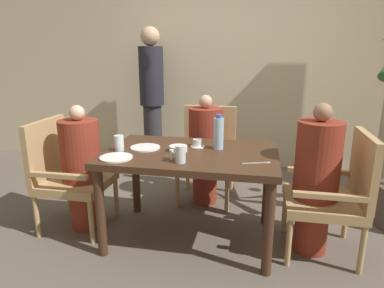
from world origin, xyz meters
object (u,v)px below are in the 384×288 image
(plate_main_left, at_px, (145,148))
(glass_tall_near, at_px, (119,143))
(diner_in_left_chair, at_px, (82,167))
(standing_host, at_px, (152,95))
(chair_left_side, at_px, (66,172))
(plate_main_right, at_px, (116,158))
(water_bottle, at_px, (219,133))
(chair_right_side, at_px, (336,192))
(diner_in_right_chair, at_px, (316,179))
(bowl_small, at_px, (178,149))
(teacup_with_saucer, at_px, (198,144))
(glass_tall_mid, at_px, (180,154))
(diner_in_far_chair, at_px, (205,149))
(chair_far_side, at_px, (207,151))

(plate_main_left, distance_m, glass_tall_near, 0.21)
(diner_in_left_chair, distance_m, standing_host, 1.66)
(chair_left_side, height_order, plate_main_right, chair_left_side)
(standing_host, height_order, water_bottle, standing_host)
(chair_left_side, xyz_separation_m, chair_right_side, (2.15, 0.00, 0.00))
(plate_main_left, distance_m, plate_main_right, 0.31)
(diner_in_left_chair, bearing_deg, plate_main_right, -31.67)
(standing_host, xyz_separation_m, water_bottle, (1.01, -1.49, -0.09))
(diner_in_right_chair, bearing_deg, bowl_small, -179.82)
(chair_right_side, bearing_deg, standing_host, 139.68)
(standing_host, bearing_deg, chair_left_side, -99.03)
(chair_left_side, relative_size, chair_right_side, 1.00)
(diner_in_right_chair, xyz_separation_m, plate_main_left, (-1.30, 0.02, 0.16))
(teacup_with_saucer, height_order, glass_tall_near, glass_tall_near)
(chair_left_side, bearing_deg, plate_main_right, -24.66)
(chair_right_side, relative_size, glass_tall_mid, 7.59)
(diner_in_far_chair, bearing_deg, chair_left_side, -147.03)
(diner_in_right_chair, relative_size, plate_main_left, 4.81)
(standing_host, bearing_deg, chair_far_side, -42.93)
(chair_right_side, height_order, glass_tall_near, chair_right_side)
(diner_in_far_chair, distance_m, glass_tall_mid, 1.00)
(chair_right_side, bearing_deg, teacup_with_saucer, 172.41)
(chair_left_side, distance_m, standing_host, 1.69)
(plate_main_left, xyz_separation_m, water_bottle, (0.57, 0.10, 0.12))
(diner_in_right_chair, distance_m, plate_main_left, 1.31)
(standing_host, distance_m, plate_main_right, 1.91)
(glass_tall_mid, bearing_deg, chair_left_side, 165.65)
(chair_far_side, height_order, water_bottle, water_bottle)
(diner_in_far_chair, xyz_separation_m, plate_main_left, (-0.37, -0.67, 0.18))
(diner_in_far_chair, xyz_separation_m, chair_right_side, (1.08, -0.70, -0.06))
(chair_left_side, relative_size, standing_host, 0.53)
(standing_host, xyz_separation_m, plate_main_right, (0.32, -1.87, -0.21))
(plate_main_right, distance_m, teacup_with_saucer, 0.66)
(bowl_small, relative_size, glass_tall_near, 1.14)
(chair_right_side, distance_m, bowl_small, 1.20)
(diner_in_right_chair, xyz_separation_m, plate_main_right, (-1.42, -0.27, 0.16))
(diner_in_far_chair, distance_m, diner_in_right_chair, 1.16)
(diner_in_left_chair, distance_m, glass_tall_near, 0.46)
(chair_far_side, relative_size, standing_host, 0.53)
(diner_in_right_chair, xyz_separation_m, bowl_small, (-1.03, -0.00, 0.17))
(plate_main_left, xyz_separation_m, bowl_small, (0.27, -0.03, 0.01))
(chair_right_side, height_order, glass_tall_mid, chair_right_side)
(chair_left_side, bearing_deg, glass_tall_mid, -14.35)
(chair_far_side, relative_size, water_bottle, 3.39)
(chair_right_side, relative_size, standing_host, 0.53)
(diner_in_far_chair, distance_m, glass_tall_near, 0.98)
(water_bottle, bearing_deg, diner_in_far_chair, 108.69)
(plate_main_left, height_order, plate_main_right, same)
(water_bottle, relative_size, glass_tall_mid, 2.24)
(diner_in_right_chair, xyz_separation_m, glass_tall_near, (-1.47, -0.08, 0.21))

